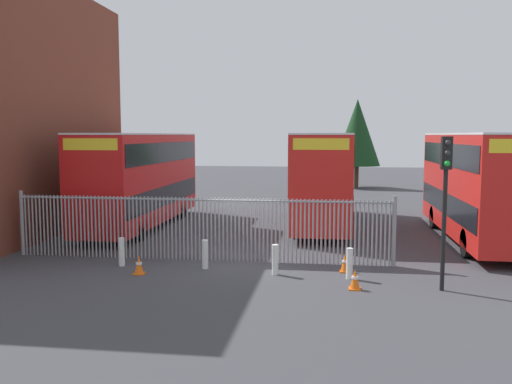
% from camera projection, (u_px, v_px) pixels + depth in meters
% --- Properties ---
extents(ground_plane, '(100.00, 100.00, 0.00)m').
position_uv_depth(ground_plane, '(267.00, 224.00, 26.79)').
color(ground_plane, '#3D3D42').
extents(palisade_fence, '(13.30, 0.14, 2.35)m').
position_uv_depth(palisade_fence, '(199.00, 227.00, 18.98)').
color(palisade_fence, gray).
rests_on(palisade_fence, ground).
extents(double_decker_bus_near_gate, '(2.54, 10.81, 4.42)m').
position_uv_depth(double_decker_bus_near_gate, '(477.00, 182.00, 22.41)').
color(double_decker_bus_near_gate, red).
rests_on(double_decker_bus_near_gate, ground).
extents(double_decker_bus_behind_fence_left, '(2.54, 10.81, 4.42)m').
position_uv_depth(double_decker_bus_behind_fence_left, '(141.00, 176.00, 25.79)').
color(double_decker_bus_behind_fence_left, red).
rests_on(double_decker_bus_behind_fence_left, ground).
extents(double_decker_bus_behind_fence_right, '(2.54, 10.81, 4.42)m').
position_uv_depth(double_decker_bus_behind_fence_right, '(323.00, 175.00, 26.24)').
color(double_decker_bus_behind_fence_right, red).
rests_on(double_decker_bus_behind_fence_right, ground).
extents(bollard_near_left, '(0.20, 0.20, 0.95)m').
position_uv_depth(bollard_near_left, '(122.00, 252.00, 18.24)').
color(bollard_near_left, silver).
rests_on(bollard_near_left, ground).
extents(bollard_center_front, '(0.20, 0.20, 0.95)m').
position_uv_depth(bollard_center_front, '(205.00, 254.00, 17.84)').
color(bollard_center_front, silver).
rests_on(bollard_center_front, ground).
extents(bollard_near_right, '(0.20, 0.20, 0.95)m').
position_uv_depth(bollard_near_right, '(275.00, 260.00, 17.08)').
color(bollard_near_right, silver).
rests_on(bollard_near_right, ground).
extents(bollard_far_right, '(0.20, 0.20, 0.95)m').
position_uv_depth(bollard_far_right, '(350.00, 264.00, 16.56)').
color(bollard_far_right, silver).
rests_on(bollard_far_right, ground).
extents(traffic_cone_by_gate, '(0.34, 0.34, 0.59)m').
position_uv_depth(traffic_cone_by_gate, '(345.00, 263.00, 17.42)').
color(traffic_cone_by_gate, orange).
rests_on(traffic_cone_by_gate, ground).
extents(traffic_cone_mid_forecourt, '(0.34, 0.34, 0.59)m').
position_uv_depth(traffic_cone_mid_forecourt, '(355.00, 279.00, 15.45)').
color(traffic_cone_mid_forecourt, orange).
rests_on(traffic_cone_mid_forecourt, ground).
extents(traffic_cone_near_kerb, '(0.34, 0.34, 0.59)m').
position_uv_depth(traffic_cone_near_kerb, '(139.00, 265.00, 17.16)').
color(traffic_cone_near_kerb, orange).
rests_on(traffic_cone_near_kerb, ground).
extents(traffic_light_kerbside, '(0.28, 0.33, 4.30)m').
position_uv_depth(traffic_light_kerbside, '(445.00, 184.00, 15.06)').
color(traffic_light_kerbside, black).
rests_on(traffic_light_kerbside, ground).
extents(tree_tall_back, '(3.82, 3.82, 7.30)m').
position_uv_depth(tree_tall_back, '(357.00, 133.00, 45.23)').
color(tree_tall_back, '#4C3823').
rests_on(tree_tall_back, ground).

